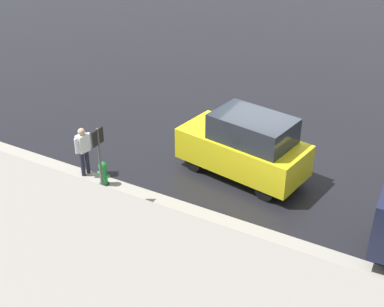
{
  "coord_description": "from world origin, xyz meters",
  "views": [
    {
      "loc": [
        -5.09,
        13.37,
        8.84
      ],
      "look_at": [
        1.57,
        1.41,
        0.9
      ],
      "focal_mm": 50.0,
      "sensor_mm": 36.0,
      "label": 1
    }
  ],
  "objects": [
    {
      "name": "ground_plane",
      "position": [
        0.0,
        0.0,
        0.0
      ],
      "size": [
        60.0,
        60.0,
        0.0
      ],
      "primitive_type": "plane",
      "color": "black"
    },
    {
      "name": "kerb_strip",
      "position": [
        0.0,
        4.2,
        0.02
      ],
      "size": [
        24.0,
        3.2,
        0.04
      ],
      "primitive_type": "cube",
      "color": "gray",
      "rests_on": "ground"
    },
    {
      "name": "moving_hatchback",
      "position": [
        0.3,
        0.42,
        1.03
      ],
      "size": [
        4.12,
        2.3,
        2.06
      ],
      "color": "yellow",
      "rests_on": "ground"
    },
    {
      "name": "fire_hydrant",
      "position": [
        3.69,
        2.98,
        0.4
      ],
      "size": [
        0.42,
        0.31,
        0.8
      ],
      "color": "#197A2D",
      "rests_on": "ground"
    },
    {
      "name": "pedestrian",
      "position": [
        4.53,
        2.8,
        0.96
      ],
      "size": [
        0.31,
        0.56,
        1.62
      ],
      "color": "silver",
      "rests_on": "ground"
    },
    {
      "name": "metal_railing",
      "position": [
        -0.29,
        5.11,
        0.74
      ],
      "size": [
        10.44,
        0.04,
        1.05
      ],
      "color": "#B7BABF",
      "rests_on": "ground"
    },
    {
      "name": "sign_post",
      "position": [
        3.12,
        3.75,
        1.58
      ],
      "size": [
        0.07,
        0.44,
        2.4
      ],
      "color": "#4C4C51",
      "rests_on": "ground"
    }
  ]
}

